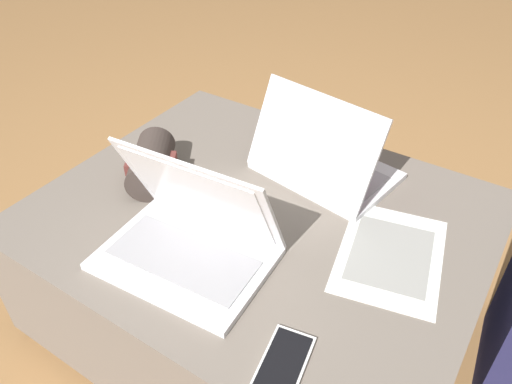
# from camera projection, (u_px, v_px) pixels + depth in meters

# --- Properties ---
(ground_plane) EXTENTS (14.00, 14.00, 0.00)m
(ground_plane) POSITION_uv_depth(u_px,v_px,m) (259.00, 317.00, 1.41)
(ground_plane) COLOR #9E7042
(ottoman) EXTENTS (1.01, 0.83, 0.39)m
(ottoman) POSITION_uv_depth(u_px,v_px,m) (259.00, 269.00, 1.28)
(ottoman) COLOR #3D3832
(ottoman) RESTS_ON ground_plane
(laptop_near) EXTENTS (0.36, 0.27, 0.24)m
(laptop_near) POSITION_uv_depth(u_px,v_px,m) (190.00, 237.00, 1.03)
(laptop_near) COLOR silver
(laptop_near) RESTS_ON ottoman
(laptop_far) EXTENTS (0.37, 0.29, 0.23)m
(laptop_far) POSITION_uv_depth(u_px,v_px,m) (322.00, 161.00, 1.24)
(laptop_far) COLOR silver
(laptop_far) RESTS_ON ottoman
(cell_phone) EXTENTS (0.10, 0.16, 0.01)m
(cell_phone) POSITION_uv_depth(u_px,v_px,m) (282.00, 367.00, 0.84)
(cell_phone) COLOR white
(cell_phone) RESTS_ON ottoman
(paper_sheet) EXTENTS (0.27, 0.33, 0.00)m
(paper_sheet) POSITION_uv_depth(u_px,v_px,m) (390.00, 255.00, 1.05)
(paper_sheet) COLOR white
(paper_sheet) RESTS_ON ottoman
(wrist_brace) EXTENTS (0.19, 0.21, 0.10)m
(wrist_brace) POSITION_uv_depth(u_px,v_px,m) (151.00, 163.00, 1.24)
(wrist_brace) COLOR #3D332D
(wrist_brace) RESTS_ON ottoman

